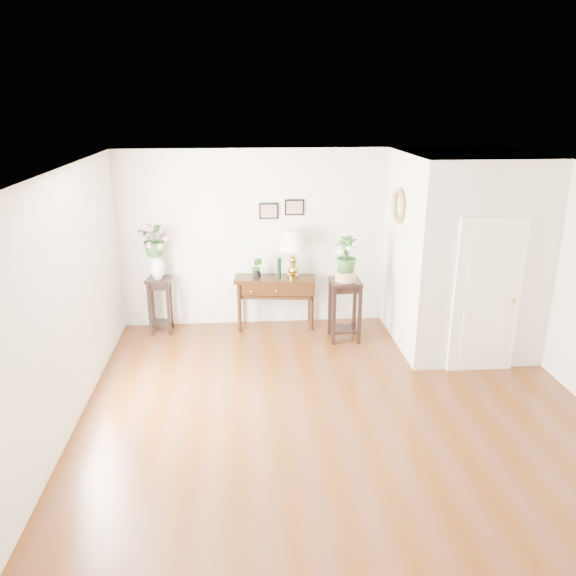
{
  "coord_description": "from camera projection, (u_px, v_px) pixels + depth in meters",
  "views": [
    {
      "loc": [
        -1.06,
        -5.89,
        3.49
      ],
      "look_at": [
        -0.47,
        1.3,
        1.06
      ],
      "focal_mm": 35.0,
      "sensor_mm": 36.0,
      "label": 1
    }
  ],
  "objects": [
    {
      "name": "wall_back",
      "position": [
        310.0,
        238.0,
        8.91
      ],
      "size": [
        6.0,
        0.02,
        2.8
      ],
      "primitive_type": "cube",
      "color": "silver",
      "rests_on": "ground"
    },
    {
      "name": "narcissus",
      "position": [
        346.0,
        255.0,
        8.2
      ],
      "size": [
        0.39,
        0.39,
        0.55
      ],
      "primitive_type": "imported",
      "rotation": [
        0.0,
        0.0,
        -0.32
      ],
      "color": "#265421",
      "rests_on": "ceramic_bowl"
    },
    {
      "name": "ceiling",
      "position": [
        343.0,
        169.0,
        5.87
      ],
      "size": [
        6.0,
        5.5,
        0.02
      ],
      "primitive_type": "cube",
      "color": "white",
      "rests_on": "ground"
    },
    {
      "name": "partition",
      "position": [
        461.0,
        251.0,
        8.16
      ],
      "size": [
        1.8,
        1.95,
        2.8
      ],
      "primitive_type": "cube",
      "color": "silver",
      "rests_on": "floor"
    },
    {
      "name": "art_print_right",
      "position": [
        294.0,
        207.0,
        8.72
      ],
      "size": [
        0.3,
        0.02,
        0.25
      ],
      "primitive_type": "cube",
      "color": "black",
      "rests_on": "wall_back"
    },
    {
      "name": "art_print_left",
      "position": [
        269.0,
        211.0,
        8.7
      ],
      "size": [
        0.3,
        0.02,
        0.25
      ],
      "primitive_type": "cube",
      "color": "black",
      "rests_on": "wall_back"
    },
    {
      "name": "plant_stand_a",
      "position": [
        160.0,
        305.0,
        8.76
      ],
      "size": [
        0.39,
        0.39,
        0.89
      ],
      "primitive_type": "cube",
      "rotation": [
        0.0,
        0.0,
        -0.14
      ],
      "color": "black",
      "rests_on": "floor"
    },
    {
      "name": "porcelain_vase",
      "position": [
        157.0,
        264.0,
        8.54
      ],
      "size": [
        0.23,
        0.23,
        0.4
      ],
      "primitive_type": null,
      "rotation": [
        0.0,
        0.0,
        -0.01
      ],
      "color": "silver",
      "rests_on": "plant_stand_a"
    },
    {
      "name": "green_vase",
      "position": [
        279.0,
        267.0,
        8.75
      ],
      "size": [
        0.08,
        0.08,
        0.31
      ],
      "primitive_type": "cylinder",
      "rotation": [
        0.0,
        0.0,
        0.26
      ],
      "color": "black",
      "rests_on": "console_table"
    },
    {
      "name": "console_table",
      "position": [
        275.0,
        303.0,
        8.94
      ],
      "size": [
        1.3,
        0.57,
        0.84
      ],
      "primitive_type": "cube",
      "rotation": [
        0.0,
        0.0,
        -0.12
      ],
      "color": "black",
      "rests_on": "floor"
    },
    {
      "name": "wall_ornament",
      "position": [
        398.0,
        206.0,
        7.99
      ],
      "size": [
        0.07,
        0.51,
        0.51
      ],
      "primitive_type": "torus",
      "rotation": [
        0.0,
        1.57,
        0.0
      ],
      "color": "#A78848",
      "rests_on": "partition"
    },
    {
      "name": "potted_plant",
      "position": [
        257.0,
        268.0,
        8.73
      ],
      "size": [
        0.21,
        0.19,
        0.31
      ],
      "primitive_type": "imported",
      "rotation": [
        0.0,
        0.0,
        -0.31
      ],
      "color": "#265421",
      "rests_on": "console_table"
    },
    {
      "name": "wall_left",
      "position": [
        66.0,
        303.0,
        6.08
      ],
      "size": [
        0.02,
        5.5,
        2.8
      ],
      "primitive_type": "cube",
      "color": "silver",
      "rests_on": "ground"
    },
    {
      "name": "door",
      "position": [
        487.0,
        296.0,
        7.32
      ],
      "size": [
        0.9,
        0.05,
        2.1
      ],
      "primitive_type": "cube",
      "color": "white",
      "rests_on": "floor"
    },
    {
      "name": "wall_front",
      "position": [
        408.0,
        432.0,
        3.72
      ],
      "size": [
        6.0,
        0.02,
        2.8
      ],
      "primitive_type": "cube",
      "color": "silver",
      "rests_on": "ground"
    },
    {
      "name": "lily_arrangement",
      "position": [
        155.0,
        236.0,
        8.4
      ],
      "size": [
        0.6,
        0.57,
        0.53
      ],
      "primitive_type": "imported",
      "rotation": [
        0.0,
        0.0,
        -0.4
      ],
      "color": "#265421",
      "rests_on": "porcelain_vase"
    },
    {
      "name": "plant_stand_b",
      "position": [
        344.0,
        310.0,
        8.48
      ],
      "size": [
        0.45,
        0.45,
        0.94
      ],
      "primitive_type": "cube",
      "rotation": [
        0.0,
        0.0,
        0.02
      ],
      "color": "black",
      "rests_on": "floor"
    },
    {
      "name": "ceramic_bowl",
      "position": [
        346.0,
        275.0,
        8.3
      ],
      "size": [
        0.32,
        0.32,
        0.14
      ],
      "primitive_type": "cylinder",
      "rotation": [
        0.0,
        0.0,
        -0.01
      ],
      "color": "tan",
      "rests_on": "plant_stand_b"
    },
    {
      "name": "table_lamp",
      "position": [
        293.0,
        255.0,
        8.71
      ],
      "size": [
        0.49,
        0.49,
        0.75
      ],
      "primitive_type": "cube",
      "rotation": [
        0.0,
        0.0,
        -0.15
      ],
      "color": "#B39430",
      "rests_on": "console_table"
    },
    {
      "name": "floor",
      "position": [
        335.0,
        405.0,
        6.76
      ],
      "size": [
        6.0,
        5.5,
        0.02
      ],
      "primitive_type": "cube",
      "color": "#57301B",
      "rests_on": "ground"
    }
  ]
}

